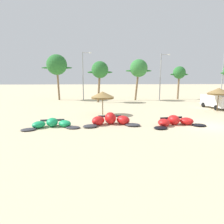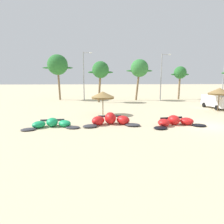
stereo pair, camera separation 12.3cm
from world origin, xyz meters
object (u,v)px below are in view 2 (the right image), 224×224
object	(u,v)px
palm_left	(101,70)
lamppost_west_center	(162,75)
parked_van	(217,101)
palm_leftmost	(58,65)
palm_center_left	(180,73)
kite_left	(111,120)
kite_left_of_center	(175,122)
kite_far_left	(52,124)
beach_umbrella_near_van	(103,95)
palm_left_of_gap	(139,69)
beach_umbrella_middle	(220,91)
lamppost_west	(84,74)

from	to	relation	value
palm_left	lamppost_west_center	world-z (taller)	lamppost_west_center
parked_van	palm_leftmost	bearing A→B (deg)	151.71
palm_center_left	lamppost_west_center	distance (m)	5.19
kite_left	kite_left_of_center	distance (m)	5.75
kite_far_left	palm_leftmost	bearing A→B (deg)	99.63
kite_left	palm_leftmost	size ratio (longest dim) A/B	0.61
kite_left	palm_left	size ratio (longest dim) A/B	0.75
kite_left_of_center	palm_leftmost	bearing A→B (deg)	122.94
beach_umbrella_near_van	palm_left_of_gap	size ratio (longest dim) A/B	0.35
kite_far_left	parked_van	xyz separation A→B (m)	(20.36, 9.46, 0.80)
kite_left_of_center	palm_center_left	world-z (taller)	palm_center_left
beach_umbrella_middle	parked_van	size ratio (longest dim) A/B	0.61
lamppost_west	palm_leftmost	bearing A→B (deg)	172.48
kite_far_left	palm_left_of_gap	world-z (taller)	palm_left_of_gap
palm_leftmost	palm_left	size ratio (longest dim) A/B	1.22
palm_left_of_gap	palm_center_left	distance (m)	8.53
lamppost_west_center	palm_leftmost	bearing A→B (deg)	171.14
parked_van	kite_left_of_center	bearing A→B (deg)	-135.15
kite_left	lamppost_west_center	world-z (taller)	lamppost_west_center
kite_left	kite_left_of_center	world-z (taller)	kite_left
beach_umbrella_middle	palm_left	world-z (taller)	palm_left
kite_left	palm_center_left	bearing A→B (deg)	54.99
palm_leftmost	palm_left_of_gap	bearing A→B (deg)	-5.87
lamppost_west_center	beach_umbrella_near_van	bearing A→B (deg)	-128.75
palm_leftmost	palm_left	world-z (taller)	palm_leftmost
palm_center_left	palm_leftmost	bearing A→B (deg)	178.99
kite_left	parked_van	xyz separation A→B (m)	(15.29, 8.84, 0.68)
palm_left_of_gap	kite_left	bearing A→B (deg)	-108.06
palm_center_left	lamppost_west	xyz separation A→B (m)	(-18.81, -0.25, -0.10)
palm_left_of_gap	palm_leftmost	bearing A→B (deg)	174.13
palm_left	palm_leftmost	bearing A→B (deg)	151.50
parked_van	palm_leftmost	distance (m)	28.02
beach_umbrella_near_van	palm_left	size ratio (longest dim) A/B	0.38
palm_left	lamppost_west_center	size ratio (longest dim) A/B	0.83
kite_left_of_center	parked_van	bearing A→B (deg)	44.85
beach_umbrella_near_van	lamppost_west	world-z (taller)	lamppost_west
beach_umbrella_near_van	lamppost_west_center	size ratio (longest dim) A/B	0.31
lamppost_west_center	palm_left	bearing A→B (deg)	-172.96
beach_umbrella_near_van	palm_center_left	bearing A→B (deg)	46.55
palm_left	kite_left	bearing A→B (deg)	-87.55
kite_left_of_center	lamppost_west	distance (m)	24.31
palm_left	lamppost_west_center	bearing A→B (deg)	7.04
beach_umbrella_middle	palm_leftmost	size ratio (longest dim) A/B	0.34
palm_leftmost	lamppost_west	bearing A→B (deg)	-7.52
lamppost_west	kite_left_of_center	bearing A→B (deg)	-66.51
palm_leftmost	kite_far_left	bearing A→B (deg)	-80.37
kite_far_left	kite_left	size ratio (longest dim) A/B	0.93
beach_umbrella_near_van	beach_umbrella_middle	size ratio (longest dim) A/B	0.90
parked_van	lamppost_west	distance (m)	23.07
parked_van	palm_left	xyz separation A→B (m)	(-16.03, 8.59, 4.45)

